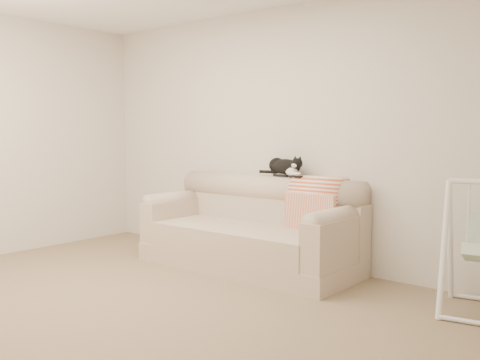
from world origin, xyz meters
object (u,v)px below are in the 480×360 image
(sofa, at_px, (252,232))
(tuxedo_cat, at_px, (285,166))
(remote_a, at_px, (281,175))
(remote_b, at_px, (296,177))

(sofa, relative_size, tuxedo_cat, 4.22)
(remote_a, xyz_separation_m, tuxedo_cat, (0.03, 0.02, 0.09))
(remote_b, relative_size, tuxedo_cat, 0.34)
(sofa, bearing_deg, remote_b, 28.27)
(sofa, relative_size, remote_b, 12.49)
(tuxedo_cat, bearing_deg, sofa, -130.02)
(sofa, bearing_deg, remote_a, 52.72)
(sofa, distance_m, remote_a, 0.63)
(sofa, xyz_separation_m, remote_b, (0.37, 0.20, 0.56))
(remote_a, bearing_deg, tuxedo_cat, 26.50)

